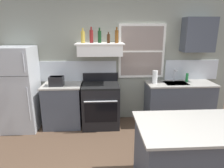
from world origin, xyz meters
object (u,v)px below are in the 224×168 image
bottle_amber_wine (117,36)px  paper_towel_roll (155,77)px  toaster (57,81)px  bottle_red_label_wine (91,36)px  bottle_brown_stout (108,38)px  bottle_dark_green_wine (100,36)px  kitchen_island (192,158)px  refrigerator (19,89)px  dish_soap_bottle (187,77)px  bottle_champagne_gold_foil (83,37)px  stove_range (101,105)px

bottle_amber_wine → paper_towel_roll: bearing=-1.7°
toaster → bottle_red_label_wine: bearing=15.0°
bottle_brown_stout → paper_towel_roll: (0.97, -0.02, -0.79)m
bottle_dark_green_wine → kitchen_island: (1.14, -2.01, -1.41)m
bottle_red_label_wine → refrigerator: bearing=-173.3°
bottle_brown_stout → bottle_amber_wine: bearing=0.8°
toaster → bottle_dark_green_wine: bearing=11.9°
bottle_red_label_wine → bottle_brown_stout: (0.34, -0.09, -0.04)m
toaster → bottle_amber_wine: size_ratio=0.96×
dish_soap_bottle → kitchen_island: dish_soap_bottle is taller
refrigerator → bottle_dark_green_wine: (1.65, 0.17, 1.03)m
paper_towel_roll → kitchen_island: size_ratio=0.19×
bottle_red_label_wine → toaster: bearing=-165.0°
bottle_champagne_gold_foil → paper_towel_roll: size_ratio=1.07×
stove_range → paper_towel_roll: (1.14, 0.04, 0.58)m
refrigerator → dish_soap_bottle: size_ratio=9.39×
bottle_brown_stout → kitchen_island: bottle_brown_stout is taller
refrigerator → bottle_dark_green_wine: bottle_dark_green_wine is taller
paper_towel_roll → dish_soap_bottle: 0.75m
toaster → paper_towel_roll: bearing=2.2°
toaster → bottle_amber_wine: 1.50m
stove_range → bottle_dark_green_wine: size_ratio=3.66×
kitchen_island → paper_towel_roll: bearing=89.8°
bottle_champagne_gold_foil → dish_soap_bottle: bottle_champagne_gold_foil is taller
paper_towel_roll → bottle_amber_wine: bearing=178.3°
bottle_dark_green_wine → kitchen_island: 2.71m
bottle_brown_stout → paper_towel_roll: bearing=-1.2°
bottle_champagne_gold_foil → dish_soap_bottle: size_ratio=1.61×
toaster → stove_range: 1.04m
bottle_amber_wine → dish_soap_bottle: bearing=2.8°
refrigerator → bottle_champagne_gold_foil: size_ratio=5.85×
refrigerator → bottle_champagne_gold_foil: bottle_champagne_gold_foil is taller
bottle_brown_stout → dish_soap_bottle: 1.90m
bottle_red_label_wine → bottle_dark_green_wine: 0.16m
toaster → bottle_red_label_wine: 1.14m
toaster → dish_soap_bottle: size_ratio=1.65×
stove_range → paper_towel_roll: bearing=1.9°
bottle_dark_green_wine → kitchen_island: bottle_dark_green_wine is taller
bottle_champagne_gold_foil → bottle_brown_stout: 0.51m
bottle_brown_stout → bottle_amber_wine: 0.17m
refrigerator → bottle_champagne_gold_foil: (1.32, 0.14, 1.02)m
toaster → bottle_brown_stout: bottle_brown_stout is taller
refrigerator → kitchen_island: refrigerator is taller
refrigerator → bottle_brown_stout: (1.82, 0.08, 0.99)m
kitchen_island → bottle_brown_stout: bearing=116.7°
refrigerator → dish_soap_bottle: 3.54m
stove_range → bottle_dark_green_wine: 1.41m
bottle_champagne_gold_foil → bottle_dark_green_wine: size_ratio=0.97×
stove_range → bottle_red_label_wine: size_ratio=3.47×
kitchen_island → toaster: bearing=137.9°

